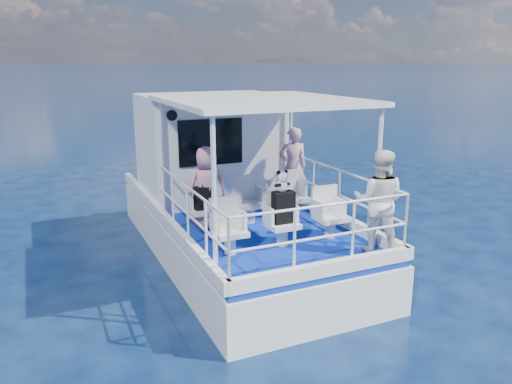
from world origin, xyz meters
TOP-DOWN VIEW (x-y plane):
  - ground at (0.00, 0.00)m, footprint 2000.00×2000.00m
  - hull at (0.00, 1.00)m, footprint 3.00×7.00m
  - deck at (0.00, 1.00)m, footprint 2.90×6.90m
  - cabin at (0.00, 2.30)m, footprint 2.85×2.00m
  - canopy at (0.00, -0.20)m, footprint 3.00×3.20m
  - canopy_posts at (0.00, -0.25)m, footprint 2.77×2.97m
  - railings at (0.00, -0.58)m, footprint 2.84×3.59m
  - seat_port_fwd at (-0.90, 0.20)m, footprint 0.48×0.46m
  - seat_center_fwd at (0.00, 0.20)m, footprint 0.48×0.46m
  - seat_stbd_fwd at (0.90, 0.20)m, footprint 0.48×0.46m
  - seat_port_aft at (-0.90, -1.10)m, footprint 0.48×0.46m
  - seat_center_aft at (0.00, -1.10)m, footprint 0.48×0.46m
  - seat_stbd_aft at (0.90, -1.10)m, footprint 0.48×0.46m
  - passenger_port_fwd at (-0.81, 0.20)m, footprint 0.56×0.41m
  - passenger_stbd_fwd at (1.25, 0.90)m, footprint 0.66×0.50m
  - passenger_stbd_aft at (1.24, -1.90)m, footprint 0.98×0.97m
  - backpack_port at (-0.91, 0.14)m, footprint 0.31×0.17m
  - backpack_center at (0.01, -1.11)m, footprint 0.34×0.19m
  - compact_camera at (-0.89, 0.12)m, footprint 0.10×0.06m
  - panda at (-0.01, -1.10)m, footprint 0.22×0.18m

SIDE VIEW (x-z plane):
  - ground at x=0.00m, z-range 0.00..0.00m
  - hull at x=0.00m, z-range -0.80..0.80m
  - deck at x=0.00m, z-range 0.80..0.90m
  - seat_port_fwd at x=-0.90m, z-range 0.90..1.28m
  - seat_center_fwd at x=0.00m, z-range 0.90..1.28m
  - seat_stbd_fwd at x=0.90m, z-range 0.90..1.28m
  - seat_port_aft at x=-0.90m, z-range 0.90..1.28m
  - seat_center_aft at x=0.00m, z-range 0.90..1.28m
  - seat_stbd_aft at x=0.90m, z-range 0.90..1.28m
  - railings at x=0.00m, z-range 0.90..1.90m
  - backpack_port at x=-0.91m, z-range 1.28..1.68m
  - backpack_center at x=0.01m, z-range 1.28..1.79m
  - passenger_port_fwd at x=-0.81m, z-range 0.90..2.37m
  - passenger_stbd_aft at x=1.24m, z-range 0.90..2.50m
  - passenger_stbd_fwd at x=1.25m, z-range 0.90..2.51m
  - compact_camera at x=-0.89m, z-range 1.68..1.74m
  - panda at x=-0.01m, z-range 1.79..2.13m
  - cabin at x=0.00m, z-range 0.90..3.10m
  - canopy_posts at x=0.00m, z-range 0.90..3.10m
  - canopy at x=0.00m, z-range 3.10..3.18m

